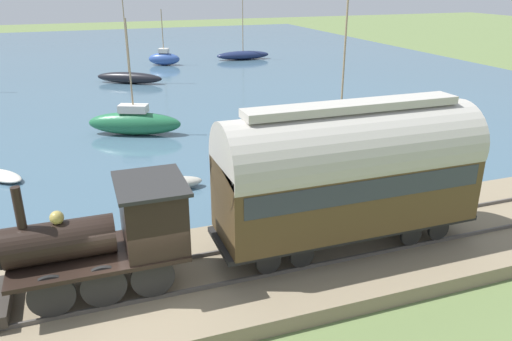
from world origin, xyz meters
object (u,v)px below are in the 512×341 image
object	(u,v)px
sailboat_navy	(243,55)
rowboat_mid_harbor	(262,174)
sailboat_black	(129,77)
passenger_coach	(349,170)
steam_locomotive	(115,231)
sailboat_blue	(164,58)
sailboat_teal	(339,140)
sailboat_green	(135,122)
rowboat_near_shore	(172,184)
rowboat_far_out	(2,176)

from	to	relation	value
sailboat_navy	rowboat_mid_harbor	bearing A→B (deg)	165.74
sailboat_black	passenger_coach	bearing A→B (deg)	-142.79
steam_locomotive	sailboat_blue	xyz separation A→B (m)	(40.99, -8.41, -1.59)
sailboat_teal	sailboat_green	distance (m)	11.97
sailboat_black	rowboat_near_shore	world-z (taller)	sailboat_black
steam_locomotive	sailboat_navy	size ratio (longest dim) A/B	0.73
rowboat_far_out	rowboat_near_shore	bearing A→B (deg)	-66.71
rowboat_near_shore	rowboat_far_out	bearing A→B (deg)	64.18
sailboat_teal	sailboat_black	size ratio (longest dim) A/B	1.05
passenger_coach	sailboat_green	bearing A→B (deg)	15.97
sailboat_navy	rowboat_near_shore	xyz separation A→B (m)	(-34.24, 14.63, -0.22)
steam_locomotive	rowboat_near_shore	distance (m)	8.38
sailboat_black	sailboat_blue	size ratio (longest dim) A/B	1.60
passenger_coach	sailboat_blue	size ratio (longest dim) A/B	1.50
steam_locomotive	sailboat_navy	bearing A→B (deg)	-22.66
steam_locomotive	rowboat_far_out	distance (m)	12.41
sailboat_navy	rowboat_far_out	distance (m)	37.41
steam_locomotive	sailboat_blue	distance (m)	41.88
sailboat_navy	rowboat_far_out	size ratio (longest dim) A/B	2.67
rowboat_near_shore	rowboat_mid_harbor	size ratio (longest dim) A/B	0.91
rowboat_near_shore	sailboat_teal	bearing A→B (deg)	-75.54
passenger_coach	sailboat_navy	distance (m)	43.20
sailboat_black	rowboat_near_shore	bearing A→B (deg)	-150.85
steam_locomotive	rowboat_mid_harbor	distance (m)	10.38
steam_locomotive	rowboat_mid_harbor	bearing A→B (deg)	-43.25
sailboat_teal	sailboat_blue	world-z (taller)	sailboat_teal
rowboat_near_shore	sailboat_navy	bearing A→B (deg)	-20.79
sailboat_blue	rowboat_mid_harbor	world-z (taller)	sailboat_blue
passenger_coach	sailboat_navy	bearing A→B (deg)	-13.92
sailboat_teal	rowboat_mid_harbor	bearing A→B (deg)	123.35
sailboat_blue	sailboat_green	xyz separation A→B (m)	(-24.48, 6.03, 0.03)
sailboat_green	rowboat_far_out	bearing A→B (deg)	150.73
rowboat_far_out	rowboat_mid_harbor	world-z (taller)	rowboat_mid_harbor
passenger_coach	sailboat_blue	distance (m)	41.09
rowboat_near_shore	steam_locomotive	bearing A→B (deg)	161.81
rowboat_far_out	rowboat_near_shore	distance (m)	8.11
steam_locomotive	sailboat_teal	world-z (taller)	sailboat_teal
sailboat_green	rowboat_far_out	xyz separation A→B (m)	(-5.07, 6.68, -0.57)
sailboat_navy	sailboat_teal	bearing A→B (deg)	173.32
sailboat_black	rowboat_mid_harbor	world-z (taller)	sailboat_black
sailboat_green	rowboat_mid_harbor	bearing A→B (deg)	-129.68
passenger_coach	sailboat_navy	world-z (taller)	sailboat_navy
sailboat_navy	sailboat_green	size ratio (longest dim) A/B	1.08
rowboat_near_shore	sailboat_black	bearing A→B (deg)	0.09
sailboat_teal	sailboat_black	xyz separation A→B (m)	(22.65, 8.34, -0.16)
steam_locomotive	passenger_coach	xyz separation A→B (m)	(0.00, -7.10, 0.82)
sailboat_black	sailboat_navy	world-z (taller)	sailboat_black
steam_locomotive	sailboat_teal	bearing A→B (deg)	-51.66
sailboat_black	sailboat_blue	bearing A→B (deg)	3.68
sailboat_teal	sailboat_blue	size ratio (longest dim) A/B	1.68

